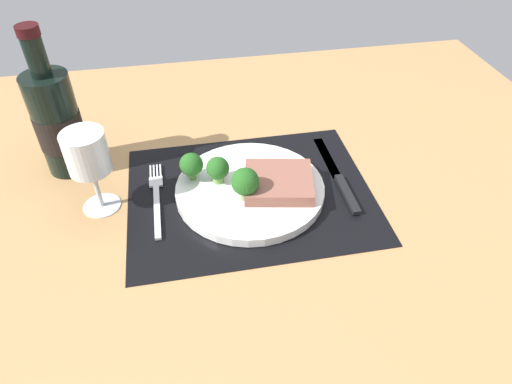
# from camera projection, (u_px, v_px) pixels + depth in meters

# --- Properties ---
(ground_plane) EXTENTS (1.40, 1.10, 0.03)m
(ground_plane) POSITION_uv_depth(u_px,v_px,m) (250.00, 200.00, 0.82)
(ground_plane) COLOR tan
(placemat) EXTENTS (0.42, 0.33, 0.00)m
(placemat) POSITION_uv_depth(u_px,v_px,m) (250.00, 193.00, 0.81)
(placemat) COLOR black
(placemat) RESTS_ON ground_plane
(plate) EXTENTS (0.26, 0.26, 0.02)m
(plate) POSITION_uv_depth(u_px,v_px,m) (250.00, 189.00, 0.80)
(plate) COLOR white
(plate) RESTS_ON placemat
(steak) EXTENTS (0.13, 0.12, 0.02)m
(steak) POSITION_uv_depth(u_px,v_px,m) (279.00, 182.00, 0.79)
(steak) COLOR #8C5647
(steak) RESTS_ON plate
(broccoli_near_steak) EXTENTS (0.04, 0.04, 0.05)m
(broccoli_near_steak) POSITION_uv_depth(u_px,v_px,m) (191.00, 165.00, 0.79)
(broccoli_near_steak) COLOR #5B8942
(broccoli_near_steak) RESTS_ON plate
(broccoli_near_fork) EXTENTS (0.04, 0.04, 0.05)m
(broccoli_near_fork) POSITION_uv_depth(u_px,v_px,m) (218.00, 169.00, 0.79)
(broccoli_near_fork) COLOR #6B994C
(broccoli_near_fork) RESTS_ON plate
(broccoli_center) EXTENTS (0.05, 0.05, 0.06)m
(broccoli_center) POSITION_uv_depth(u_px,v_px,m) (245.00, 182.00, 0.75)
(broccoli_center) COLOR #6B994C
(broccoli_center) RESTS_ON plate
(fork) EXTENTS (0.02, 0.19, 0.01)m
(fork) POSITION_uv_depth(u_px,v_px,m) (157.00, 198.00, 0.79)
(fork) COLOR silver
(fork) RESTS_ON placemat
(knife) EXTENTS (0.02, 0.23, 0.01)m
(knife) POSITION_uv_depth(u_px,v_px,m) (339.00, 178.00, 0.83)
(knife) COLOR black
(knife) RESTS_ON placemat
(wine_bottle) EXTENTS (0.08, 0.08, 0.27)m
(wine_bottle) POSITION_uv_depth(u_px,v_px,m) (58.00, 122.00, 0.81)
(wine_bottle) COLOR black
(wine_bottle) RESTS_ON ground_plane
(wine_glass) EXTENTS (0.07, 0.07, 0.15)m
(wine_glass) POSITION_uv_depth(u_px,v_px,m) (88.00, 157.00, 0.72)
(wine_glass) COLOR silver
(wine_glass) RESTS_ON ground_plane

